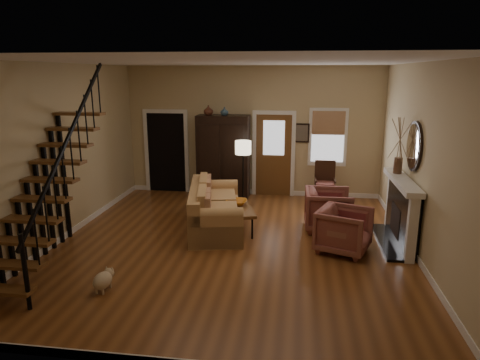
# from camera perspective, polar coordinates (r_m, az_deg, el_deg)

# --- Properties ---
(room) EXTENTS (7.00, 7.33, 3.30)m
(room) POSITION_cam_1_polar(r_m,az_deg,el_deg) (9.40, -1.98, 4.21)
(room) COLOR brown
(room) RESTS_ON ground
(staircase) EXTENTS (0.94, 2.80, 3.20)m
(staircase) POSITION_cam_1_polar(r_m,az_deg,el_deg) (7.39, -24.66, 0.95)
(staircase) COLOR brown
(staircase) RESTS_ON ground
(fireplace) EXTENTS (0.33, 1.95, 2.30)m
(fireplace) POSITION_cam_1_polar(r_m,az_deg,el_deg) (8.45, 20.94, -3.23)
(fireplace) COLOR black
(fireplace) RESTS_ON ground
(armoire) EXTENTS (1.30, 0.60, 2.10)m
(armoire) POSITION_cam_1_polar(r_m,az_deg,el_deg) (10.88, -2.21, 3.12)
(armoire) COLOR black
(armoire) RESTS_ON ground
(vase_a) EXTENTS (0.24, 0.24, 0.25)m
(vase_a) POSITION_cam_1_polar(r_m,az_deg,el_deg) (10.69, -4.23, 9.26)
(vase_a) COLOR #4C2619
(vase_a) RESTS_ON armoire
(vase_b) EXTENTS (0.20, 0.20, 0.21)m
(vase_b) POSITION_cam_1_polar(r_m,az_deg,el_deg) (10.61, -2.09, 9.15)
(vase_b) COLOR #334C60
(vase_b) RESTS_ON armoire
(sofa) EXTENTS (1.43, 2.48, 0.87)m
(sofa) POSITION_cam_1_polar(r_m,az_deg,el_deg) (8.79, -3.29, -3.72)
(sofa) COLOR tan
(sofa) RESTS_ON ground
(coffee_table) EXTENTS (1.07, 1.42, 0.48)m
(coffee_table) POSITION_cam_1_polar(r_m,az_deg,el_deg) (8.73, -0.94, -5.14)
(coffee_table) COLOR brown
(coffee_table) RESTS_ON ground
(bowl) EXTENTS (0.43, 0.43, 0.11)m
(bowl) POSITION_cam_1_polar(r_m,az_deg,el_deg) (8.77, -0.47, -3.02)
(bowl) COLOR orange
(bowl) RESTS_ON coffee_table
(books) EXTENTS (0.23, 0.32, 0.06)m
(books) POSITION_cam_1_polar(r_m,az_deg,el_deg) (8.38, -2.07, -4.02)
(books) COLOR beige
(books) RESTS_ON coffee_table
(armchair_left) EXTENTS (1.13, 1.12, 0.80)m
(armchair_left) POSITION_cam_1_polar(r_m,az_deg,el_deg) (7.87, 13.70, -6.53)
(armchair_left) COLOR maroon
(armchair_left) RESTS_ON ground
(armchair_right) EXTENTS (0.94, 0.91, 0.84)m
(armchair_right) POSITION_cam_1_polar(r_m,az_deg,el_deg) (8.88, 11.69, -3.90)
(armchair_right) COLOR maroon
(armchair_right) RESTS_ON ground
(floor_lamp) EXTENTS (0.40, 0.40, 1.61)m
(floor_lamp) POSITION_cam_1_polar(r_m,az_deg,el_deg) (9.95, 0.41, 0.65)
(floor_lamp) COLOR black
(floor_lamp) RESTS_ON ground
(side_chair) EXTENTS (0.54, 0.54, 1.02)m
(side_chair) POSITION_cam_1_polar(r_m,az_deg,el_deg) (10.66, 11.26, -0.34)
(side_chair) COLOR #321C10
(side_chair) RESTS_ON ground
(dog) EXTENTS (0.28, 0.43, 0.30)m
(dog) POSITION_cam_1_polar(r_m,az_deg,el_deg) (6.73, -17.85, -12.79)
(dog) COLOR #CFB58D
(dog) RESTS_ON ground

